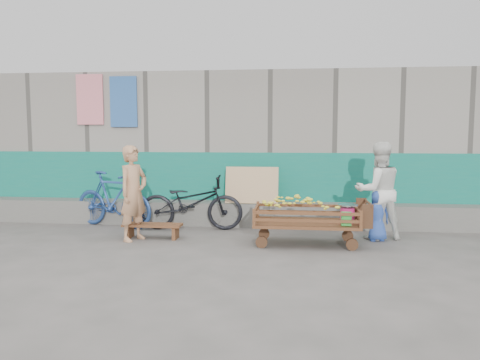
# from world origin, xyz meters

# --- Properties ---
(ground) EXTENTS (80.00, 80.00, 0.00)m
(ground) POSITION_xyz_m (0.00, 0.00, 0.00)
(ground) COLOR #52504B
(ground) RESTS_ON ground
(building_wall) EXTENTS (12.00, 3.50, 3.00)m
(building_wall) POSITION_xyz_m (-0.00, 4.05, 1.47)
(building_wall) COLOR gray
(building_wall) RESTS_ON ground
(banana_cart) EXTENTS (1.82, 0.83, 0.77)m
(banana_cart) POSITION_xyz_m (1.26, 0.91, 0.52)
(banana_cart) COLOR #50311E
(banana_cart) RESTS_ON ground
(bench) EXTENTS (1.00, 0.30, 0.25)m
(bench) POSITION_xyz_m (-1.29, 1.06, 0.18)
(bench) COLOR #50311E
(bench) RESTS_ON ground
(vendor_man) EXTENTS (0.59, 0.68, 1.58)m
(vendor_man) POSITION_xyz_m (-1.55, 0.90, 0.79)
(vendor_man) COLOR tan
(vendor_man) RESTS_ON ground
(woman) EXTENTS (0.91, 0.78, 1.64)m
(woman) POSITION_xyz_m (2.50, 1.47, 0.82)
(woman) COLOR white
(woman) RESTS_ON ground
(child) EXTENTS (0.46, 0.35, 0.85)m
(child) POSITION_xyz_m (2.47, 1.31, 0.42)
(child) COLOR #2C4EA7
(child) RESTS_ON ground
(bicycle_dark) EXTENTS (1.95, 0.80, 1.00)m
(bicycle_dark) POSITION_xyz_m (-0.79, 1.85, 0.50)
(bicycle_dark) COLOR black
(bicycle_dark) RESTS_ON ground
(bicycle_blue) EXTENTS (1.83, 1.05, 1.06)m
(bicycle_blue) POSITION_xyz_m (-2.31, 1.90, 0.53)
(bicycle_blue) COLOR #27488C
(bicycle_blue) RESTS_ON ground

